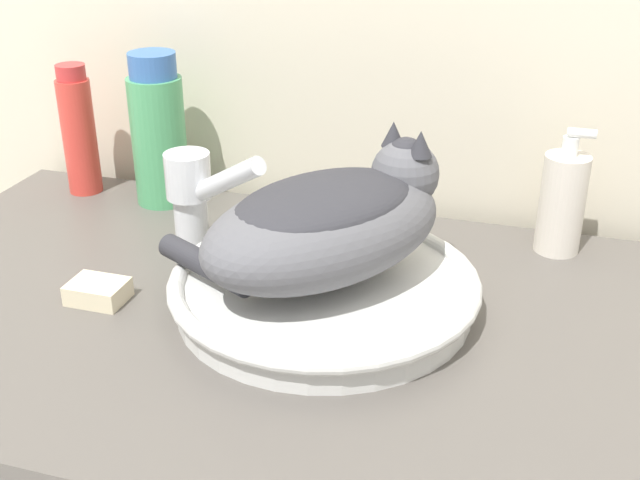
# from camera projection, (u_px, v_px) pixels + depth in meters

# --- Properties ---
(sink_basin) EXTENTS (0.36, 0.36, 0.05)m
(sink_basin) POSITION_uv_depth(u_px,v_px,m) (324.00, 289.00, 0.92)
(sink_basin) COLOR silver
(sink_basin) RESTS_ON vanity_counter
(cat) EXTENTS (0.36, 0.35, 0.15)m
(cat) POSITION_uv_depth(u_px,v_px,m) (330.00, 220.00, 0.89)
(cat) COLOR #56565B
(cat) RESTS_ON sink_basin
(faucet) EXTENTS (0.16, 0.09, 0.16)m
(faucet) POSITION_uv_depth(u_px,v_px,m) (196.00, 194.00, 1.02)
(faucet) COLOR silver
(faucet) RESTS_ON vanity_counter
(shampoo_bottle_tall) EXTENTS (0.05, 0.05, 0.20)m
(shampoo_bottle_tall) POSITION_uv_depth(u_px,v_px,m) (79.00, 132.00, 1.21)
(shampoo_bottle_tall) COLOR #DB3D33
(shampoo_bottle_tall) RESTS_ON vanity_counter
(soap_pump_bottle) EXTENTS (0.06, 0.06, 0.17)m
(soap_pump_bottle) POSITION_uv_depth(u_px,v_px,m) (562.00, 202.00, 1.04)
(soap_pump_bottle) COLOR silver
(soap_pump_bottle) RESTS_ON vanity_counter
(mouthwash_bottle) EXTENTS (0.08, 0.08, 0.22)m
(mouthwash_bottle) POSITION_uv_depth(u_px,v_px,m) (158.00, 132.00, 1.17)
(mouthwash_bottle) COLOR #4CA366
(mouthwash_bottle) RESTS_ON vanity_counter
(soap_bar) EXTENTS (0.07, 0.05, 0.02)m
(soap_bar) POSITION_uv_depth(u_px,v_px,m) (98.00, 291.00, 0.94)
(soap_bar) COLOR beige
(soap_bar) RESTS_ON vanity_counter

